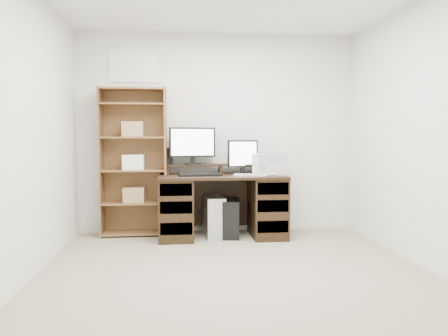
{
  "coord_description": "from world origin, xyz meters",
  "views": [
    {
      "loc": [
        -0.47,
        -3.54,
        1.21
      ],
      "look_at": [
        0.03,
        1.43,
        0.85
      ],
      "focal_mm": 35.0,
      "sensor_mm": 36.0,
      "label": 1
    }
  ],
  "objects": [
    {
      "name": "keyboard_white",
      "position": [
        0.35,
        1.52,
        0.76
      ],
      "size": [
        0.41,
        0.25,
        0.02
      ],
      "primitive_type": "cube",
      "rotation": [
        0.0,
        0.0,
        -0.36
      ],
      "color": "silver",
      "rests_on": "desk"
    },
    {
      "name": "mouse",
      "position": [
        0.64,
        1.55,
        0.77
      ],
      "size": [
        0.1,
        0.09,
        0.04
      ],
      "primitive_type": "ellipsoid",
      "rotation": [
        0.0,
        0.0,
        -0.39
      ],
      "color": "silver",
      "rests_on": "desk"
    },
    {
      "name": "desk",
      "position": [
        0.03,
        1.64,
        0.39
      ],
      "size": [
        1.5,
        0.7,
        0.75
      ],
      "color": "black",
      "rests_on": "ground"
    },
    {
      "name": "speaker",
      "position": [
        -0.62,
        1.88,
        0.97
      ],
      "size": [
        0.1,
        0.1,
        0.2
      ],
      "primitive_type": "cube",
      "rotation": [
        0.0,
        0.0,
        0.32
      ],
      "color": "black",
      "rests_on": "riser_shelf"
    },
    {
      "name": "bookshelf",
      "position": [
        -1.04,
        1.86,
        0.92
      ],
      "size": [
        0.8,
        0.3,
        1.8
      ],
      "color": "brown",
      "rests_on": "ground"
    },
    {
      "name": "printer",
      "position": [
        0.6,
        1.69,
        0.8
      ],
      "size": [
        0.44,
        0.37,
        0.1
      ],
      "primitive_type": "cube",
      "rotation": [
        0.0,
        0.0,
        -0.2
      ],
      "color": "beige",
      "rests_on": "desk"
    },
    {
      "name": "tower_silver",
      "position": [
        -0.08,
        1.69,
        0.24
      ],
      "size": [
        0.27,
        0.51,
        0.49
      ],
      "primitive_type": "cube",
      "rotation": [
        0.0,
        0.0,
        0.1
      ],
      "color": "silver",
      "rests_on": "ground"
    },
    {
      "name": "riser_shelf",
      "position": [
        0.03,
        1.85,
        0.84
      ],
      "size": [
        1.4,
        0.22,
        0.12
      ],
      "color": "black",
      "rests_on": "desk"
    },
    {
      "name": "monitor_small",
      "position": [
        0.29,
        1.75,
        0.98
      ],
      "size": [
        0.38,
        0.17,
        0.42
      ],
      "rotation": [
        0.0,
        0.0,
        0.18
      ],
      "color": "black",
      "rests_on": "desk"
    },
    {
      "name": "room",
      "position": [
        -0.0,
        0.0,
        1.25
      ],
      "size": [
        3.54,
        4.04,
        2.54
      ],
      "color": "#9C9375",
      "rests_on": "ground"
    },
    {
      "name": "basket",
      "position": [
        0.6,
        1.69,
        0.93
      ],
      "size": [
        0.41,
        0.33,
        0.15
      ],
      "primitive_type": "cube",
      "rotation": [
        0.0,
        0.0,
        0.23
      ],
      "color": "#A1A6AC",
      "rests_on": "printer"
    },
    {
      "name": "monitor_wide",
      "position": [
        -0.33,
        1.83,
        1.12
      ],
      "size": [
        0.57,
        0.18,
        0.45
      ],
      "rotation": [
        0.0,
        0.0,
        0.19
      ],
      "color": "black",
      "rests_on": "riser_shelf"
    },
    {
      "name": "keyboard_black",
      "position": [
        -0.25,
        1.54,
        0.76
      ],
      "size": [
        0.51,
        0.24,
        0.03
      ],
      "primitive_type": "cube",
      "rotation": [
        0.0,
        0.0,
        0.16
      ],
      "color": "black",
      "rests_on": "desk"
    },
    {
      "name": "tower_black",
      "position": [
        0.13,
        1.65,
        0.23
      ],
      "size": [
        0.25,
        0.47,
        0.45
      ],
      "rotation": [
        0.0,
        0.0,
        -0.13
      ],
      "color": "black",
      "rests_on": "ground"
    }
  ]
}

